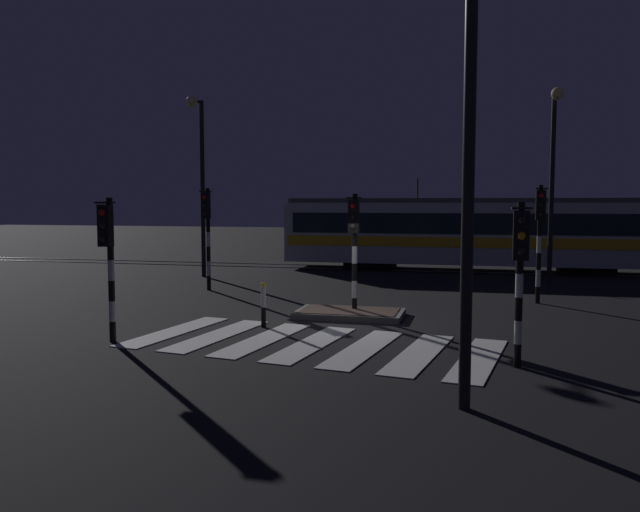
{
  "coord_description": "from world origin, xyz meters",
  "views": [
    {
      "loc": [
        3.4,
        -15.55,
        3.05
      ],
      "look_at": [
        -1.3,
        3.55,
        1.4
      ],
      "focal_mm": 35.77,
      "sensor_mm": 36.0,
      "label": 1
    }
  ],
  "objects_px": {
    "traffic_light_corner_far_left": "(207,223)",
    "tram": "(474,232)",
    "traffic_light_median_centre": "(354,236)",
    "traffic_light_corner_near_left": "(108,247)",
    "traffic_light_corner_far_right": "(540,226)",
    "traffic_light_corner_near_right": "(520,260)",
    "street_lamp_near_kerb": "(470,63)",
    "street_lamp_trackside_left": "(200,165)",
    "bollard_island_edge": "(263,305)",
    "street_lamp_trackside_right": "(553,163)"
  },
  "relations": [
    {
      "from": "street_lamp_trackside_right",
      "to": "tram",
      "type": "height_order",
      "value": "street_lamp_trackside_right"
    },
    {
      "from": "traffic_light_corner_near_left",
      "to": "tram",
      "type": "xyz_separation_m",
      "value": [
        7.63,
        16.99,
        -0.33
      ]
    },
    {
      "from": "traffic_light_corner_far_left",
      "to": "traffic_light_corner_near_left",
      "type": "bearing_deg",
      "value": -80.78
    },
    {
      "from": "traffic_light_corner_far_right",
      "to": "street_lamp_trackside_left",
      "type": "relative_size",
      "value": 0.5
    },
    {
      "from": "traffic_light_corner_far_right",
      "to": "tram",
      "type": "relative_size",
      "value": 0.21
    },
    {
      "from": "street_lamp_trackside_left",
      "to": "traffic_light_corner_near_left",
      "type": "bearing_deg",
      "value": -74.85
    },
    {
      "from": "traffic_light_median_centre",
      "to": "bollard_island_edge",
      "type": "distance_m",
      "value": 3.25
    },
    {
      "from": "traffic_light_corner_far_left",
      "to": "street_lamp_trackside_left",
      "type": "relative_size",
      "value": 0.49
    },
    {
      "from": "traffic_light_corner_far_left",
      "to": "tram",
      "type": "distance_m",
      "value": 12.55
    },
    {
      "from": "street_lamp_near_kerb",
      "to": "bollard_island_edge",
      "type": "height_order",
      "value": "street_lamp_near_kerb"
    },
    {
      "from": "traffic_light_median_centre",
      "to": "traffic_light_corner_far_right",
      "type": "relative_size",
      "value": 0.92
    },
    {
      "from": "traffic_light_corner_near_right",
      "to": "traffic_light_corner_near_left",
      "type": "relative_size",
      "value": 0.97
    },
    {
      "from": "traffic_light_corner_far_left",
      "to": "bollard_island_edge",
      "type": "xyz_separation_m",
      "value": [
        4.03,
        -5.8,
        -1.78
      ]
    },
    {
      "from": "traffic_light_corner_far_right",
      "to": "traffic_light_corner_far_left",
      "type": "distance_m",
      "value": 10.91
    },
    {
      "from": "bollard_island_edge",
      "to": "traffic_light_corner_near_right",
      "type": "bearing_deg",
      "value": -23.89
    },
    {
      "from": "tram",
      "to": "traffic_light_corner_far_left",
      "type": "bearing_deg",
      "value": -135.65
    },
    {
      "from": "tram",
      "to": "bollard_island_edge",
      "type": "relative_size",
      "value": 15.45
    },
    {
      "from": "traffic_light_corner_near_right",
      "to": "street_lamp_trackside_right",
      "type": "bearing_deg",
      "value": 81.51
    },
    {
      "from": "traffic_light_median_centre",
      "to": "traffic_light_corner_near_right",
      "type": "xyz_separation_m",
      "value": [
        3.97,
        -4.7,
        -0.15
      ]
    },
    {
      "from": "traffic_light_corner_far_right",
      "to": "bollard_island_edge",
      "type": "relative_size",
      "value": 3.23
    },
    {
      "from": "traffic_light_corner_near_right",
      "to": "street_lamp_trackside_right",
      "type": "relative_size",
      "value": 0.43
    },
    {
      "from": "street_lamp_trackside_left",
      "to": "street_lamp_trackside_right",
      "type": "bearing_deg",
      "value": 2.42
    },
    {
      "from": "traffic_light_corner_near_left",
      "to": "traffic_light_corner_far_left",
      "type": "distance_m",
      "value": 8.34
    },
    {
      "from": "street_lamp_near_kerb",
      "to": "tram",
      "type": "relative_size",
      "value": 0.46
    },
    {
      "from": "traffic_light_corner_far_right",
      "to": "street_lamp_trackside_right",
      "type": "bearing_deg",
      "value": 79.75
    },
    {
      "from": "traffic_light_corner_near_right",
      "to": "bollard_island_edge",
      "type": "relative_size",
      "value": 2.76
    },
    {
      "from": "traffic_light_corner_far_left",
      "to": "bollard_island_edge",
      "type": "relative_size",
      "value": 3.2
    },
    {
      "from": "traffic_light_corner_far_left",
      "to": "street_lamp_near_kerb",
      "type": "height_order",
      "value": "street_lamp_near_kerb"
    },
    {
      "from": "traffic_light_corner_far_right",
      "to": "street_lamp_near_kerb",
      "type": "distance_m",
      "value": 11.35
    },
    {
      "from": "street_lamp_trackside_left",
      "to": "tram",
      "type": "height_order",
      "value": "street_lamp_trackside_left"
    },
    {
      "from": "traffic_light_corner_near_right",
      "to": "tram",
      "type": "distance_m",
      "value": 17.16
    },
    {
      "from": "traffic_light_median_centre",
      "to": "traffic_light_corner_near_left",
      "type": "xyz_separation_m",
      "value": [
        -4.54,
        -4.56,
        -0.09
      ]
    },
    {
      "from": "traffic_light_corner_near_left",
      "to": "street_lamp_trackside_right",
      "type": "xyz_separation_m",
      "value": [
        10.37,
        12.35,
        2.41
      ]
    },
    {
      "from": "traffic_light_corner_near_left",
      "to": "traffic_light_corner_near_right",
      "type": "bearing_deg",
      "value": -0.99
    },
    {
      "from": "street_lamp_trackside_right",
      "to": "tram",
      "type": "bearing_deg",
      "value": 120.57
    },
    {
      "from": "traffic_light_median_centre",
      "to": "traffic_light_corner_near_left",
      "type": "relative_size",
      "value": 1.04
    },
    {
      "from": "traffic_light_median_centre",
      "to": "tram",
      "type": "xyz_separation_m",
      "value": [
        3.09,
        12.44,
        -0.42
      ]
    },
    {
      "from": "traffic_light_median_centre",
      "to": "traffic_light_corner_far_right",
      "type": "bearing_deg",
      "value": 33.51
    },
    {
      "from": "traffic_light_median_centre",
      "to": "traffic_light_corner_far_right",
      "type": "distance_m",
      "value": 6.03
    },
    {
      "from": "traffic_light_median_centre",
      "to": "traffic_light_corner_near_right",
      "type": "height_order",
      "value": "traffic_light_median_centre"
    },
    {
      "from": "traffic_light_corner_near_left",
      "to": "traffic_light_corner_far_left",
      "type": "relative_size",
      "value": 0.89
    },
    {
      "from": "traffic_light_corner_near_right",
      "to": "traffic_light_corner_near_left",
      "type": "height_order",
      "value": "traffic_light_corner_near_left"
    },
    {
      "from": "traffic_light_corner_far_left",
      "to": "street_lamp_trackside_left",
      "type": "distance_m",
      "value": 4.58
    },
    {
      "from": "traffic_light_corner_near_right",
      "to": "traffic_light_corner_far_left",
      "type": "bearing_deg",
      "value": 139.61
    },
    {
      "from": "traffic_light_median_centre",
      "to": "traffic_light_corner_near_right",
      "type": "distance_m",
      "value": 6.16
    },
    {
      "from": "traffic_light_corner_far_right",
      "to": "traffic_light_corner_near_left",
      "type": "relative_size",
      "value": 1.13
    },
    {
      "from": "traffic_light_corner_near_left",
      "to": "traffic_light_corner_far_left",
      "type": "xyz_separation_m",
      "value": [
        -1.34,
        8.23,
        0.26
      ]
    },
    {
      "from": "traffic_light_corner_near_right",
      "to": "street_lamp_trackside_left",
      "type": "xyz_separation_m",
      "value": [
        -11.7,
        11.92,
        2.55
      ]
    },
    {
      "from": "traffic_light_corner_far_right",
      "to": "street_lamp_near_kerb",
      "type": "bearing_deg",
      "value": -100.28
    },
    {
      "from": "street_lamp_trackside_left",
      "to": "tram",
      "type": "bearing_deg",
      "value": 25.74
    }
  ]
}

